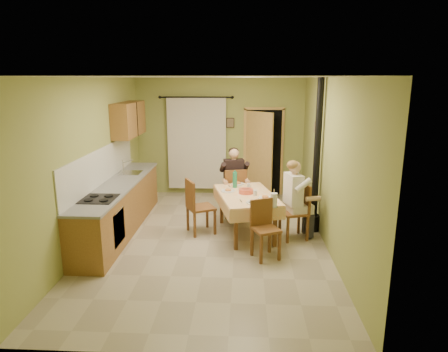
# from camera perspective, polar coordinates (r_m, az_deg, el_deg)

# --- Properties ---
(floor) EXTENTS (4.00, 6.00, 0.01)m
(floor) POSITION_cam_1_polar(r_m,az_deg,el_deg) (7.12, -2.08, -9.19)
(floor) COLOR tan
(floor) RESTS_ON ground
(room_shell) EXTENTS (4.04, 6.04, 2.82)m
(room_shell) POSITION_cam_1_polar(r_m,az_deg,el_deg) (6.63, -2.21, 5.45)
(room_shell) COLOR #9CA454
(room_shell) RESTS_ON ground
(kitchen_run) EXTENTS (0.64, 3.64, 1.56)m
(kitchen_run) POSITION_cam_1_polar(r_m,az_deg,el_deg) (7.66, -14.70, -4.15)
(kitchen_run) COLOR brown
(kitchen_run) RESTS_ON ground
(upper_cabinets) EXTENTS (0.35, 1.40, 0.70)m
(upper_cabinets) POSITION_cam_1_polar(r_m,az_deg,el_deg) (8.62, -13.44, 7.89)
(upper_cabinets) COLOR brown
(upper_cabinets) RESTS_ON room_shell
(curtain) EXTENTS (1.70, 0.07, 2.22)m
(curtain) POSITION_cam_1_polar(r_m,az_deg,el_deg) (9.62, -3.91, 4.68)
(curtain) COLOR black
(curtain) RESTS_ON ground
(doorway) EXTENTS (0.96, 0.63, 2.15)m
(doorway) POSITION_cam_1_polar(r_m,az_deg,el_deg) (9.53, 5.32, 3.28)
(doorway) COLOR black
(doorway) RESTS_ON ground
(dining_table) EXTENTS (1.29, 1.74, 0.76)m
(dining_table) POSITION_cam_1_polar(r_m,az_deg,el_deg) (7.29, 3.20, -5.44)
(dining_table) COLOR #EDB97B
(dining_table) RESTS_ON ground
(tableware) EXTENTS (0.95, 1.56, 0.33)m
(tableware) POSITION_cam_1_polar(r_m,az_deg,el_deg) (7.09, 3.59, -2.34)
(tableware) COLOR white
(tableware) RESTS_ON dining_table
(chair_far) EXTENTS (0.53, 0.53, 1.01)m
(chair_far) POSITION_cam_1_polar(r_m,az_deg,el_deg) (8.27, 1.45, -3.71)
(chair_far) COLOR brown
(chair_far) RESTS_ON ground
(chair_near) EXTENTS (0.50, 0.50, 0.93)m
(chair_near) POSITION_cam_1_polar(r_m,az_deg,el_deg) (6.41, 5.90, -9.16)
(chair_near) COLOR brown
(chair_near) RESTS_ON ground
(chair_right) EXTENTS (0.53, 0.53, 0.99)m
(chair_right) POSITION_cam_1_polar(r_m,az_deg,el_deg) (7.23, 10.02, -6.57)
(chair_right) COLOR brown
(chair_right) RESTS_ON ground
(chair_left) EXTENTS (0.60, 0.60, 1.01)m
(chair_left) POSITION_cam_1_polar(r_m,az_deg,el_deg) (7.38, -3.41, -5.93)
(chair_left) COLOR brown
(chair_left) RESTS_ON ground
(man_far) EXTENTS (0.63, 0.54, 1.39)m
(man_far) POSITION_cam_1_polar(r_m,az_deg,el_deg) (8.13, 1.45, 0.27)
(man_far) COLOR black
(man_far) RESTS_ON chair_far
(man_right) EXTENTS (0.57, 0.64, 1.39)m
(man_right) POSITION_cam_1_polar(r_m,az_deg,el_deg) (7.04, 10.11, -2.09)
(man_right) COLOR silver
(man_right) RESTS_ON chair_right
(stove_flue) EXTENTS (0.24, 0.24, 2.80)m
(stove_flue) POSITION_cam_1_polar(r_m,az_deg,el_deg) (7.46, 12.97, -0.18)
(stove_flue) COLOR black
(stove_flue) RESTS_ON ground
(picture_back) EXTENTS (0.19, 0.03, 0.23)m
(picture_back) POSITION_cam_1_polar(r_m,az_deg,el_deg) (9.56, 0.90, 7.60)
(picture_back) COLOR black
(picture_back) RESTS_ON room_shell
(picture_right) EXTENTS (0.03, 0.31, 0.21)m
(picture_right) POSITION_cam_1_polar(r_m,az_deg,el_deg) (7.91, 13.06, 6.68)
(picture_right) COLOR brown
(picture_right) RESTS_ON room_shell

